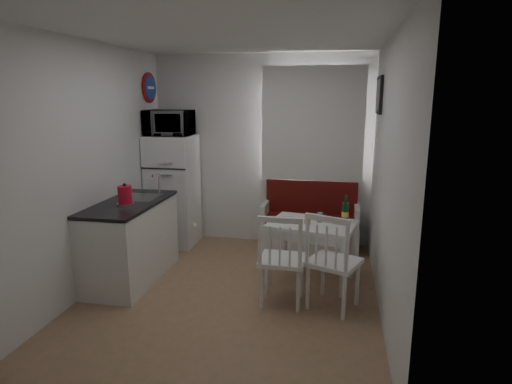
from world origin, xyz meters
TOP-DOWN VIEW (x-y plane):
  - floor at (0.00, 0.00)m, footprint 3.00×3.50m
  - ceiling at (0.00, 0.00)m, footprint 3.00×3.50m
  - wall_back at (0.00, 1.75)m, footprint 3.00×0.02m
  - wall_front at (0.00, -1.75)m, footprint 3.00×0.02m
  - wall_left at (-1.50, 0.00)m, footprint 0.02×3.50m
  - wall_right at (1.50, 0.00)m, footprint 0.02×3.50m
  - window at (0.70, 1.72)m, footprint 1.22×0.06m
  - curtain at (0.70, 1.65)m, footprint 1.35×0.02m
  - kitchen_counter at (-1.20, 0.16)m, footprint 0.62×1.32m
  - wall_sign at (-1.47, 1.45)m, footprint 0.03×0.40m
  - picture_frame at (1.48, 1.10)m, footprint 0.04×0.52m
  - bench at (0.71, 1.51)m, footprint 1.29×0.50m
  - dining_table at (0.80, 0.47)m, footprint 1.02×0.81m
  - chair_left at (0.55, -0.20)m, footprint 0.45×0.43m
  - chair_right at (1.05, -0.20)m, footprint 0.59×0.59m
  - fridge at (-1.18, 1.40)m, footprint 0.61×0.61m
  - microwave at (-1.18, 1.35)m, footprint 0.61×0.41m
  - kettle at (-1.15, -0.01)m, footprint 0.18×0.18m
  - wine_bottle at (1.15, 0.57)m, footprint 0.08×0.08m
  - drinking_glass_orange at (0.75, 0.42)m, footprint 0.06×0.06m
  - drinking_glass_blue at (0.88, 0.52)m, footprint 0.06×0.06m
  - plate at (0.50, 0.49)m, footprint 0.26×0.26m

SIDE VIEW (x-z plane):
  - floor at x=0.00m, z-range -0.01..0.01m
  - bench at x=0.71m, z-range -0.16..0.77m
  - kitchen_counter at x=-1.20m, z-range -0.12..1.04m
  - chair_left at x=0.55m, z-range 0.33..0.84m
  - chair_right at x=1.05m, z-range 0.34..0.86m
  - dining_table at x=0.80m, z-range 0.26..0.95m
  - plate at x=0.50m, z-range 0.68..0.70m
  - drinking_glass_orange at x=0.75m, z-range 0.68..0.79m
  - drinking_glass_blue at x=0.88m, z-range 0.68..0.79m
  - fridge at x=-1.18m, z-range 0.00..1.53m
  - wine_bottle at x=1.15m, z-range 0.68..0.99m
  - kettle at x=-1.15m, z-range 0.90..1.14m
  - wall_back at x=0.00m, z-range 0.00..2.60m
  - wall_front at x=0.00m, z-range 0.00..2.60m
  - wall_left at x=-1.50m, z-range 0.00..2.60m
  - wall_right at x=1.50m, z-range 0.00..2.60m
  - window at x=0.70m, z-range 0.89..2.36m
  - curtain at x=0.70m, z-range 0.93..2.42m
  - microwave at x=-1.18m, z-range 1.53..1.86m
  - picture_frame at x=1.48m, z-range 1.84..2.26m
  - wall_sign at x=-1.47m, z-range 1.95..2.35m
  - ceiling at x=0.00m, z-range 2.59..2.61m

